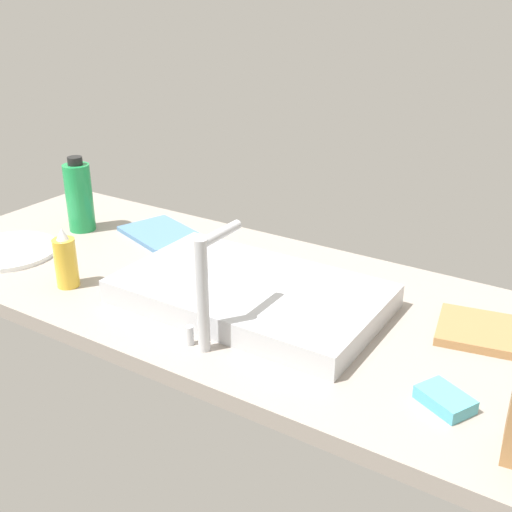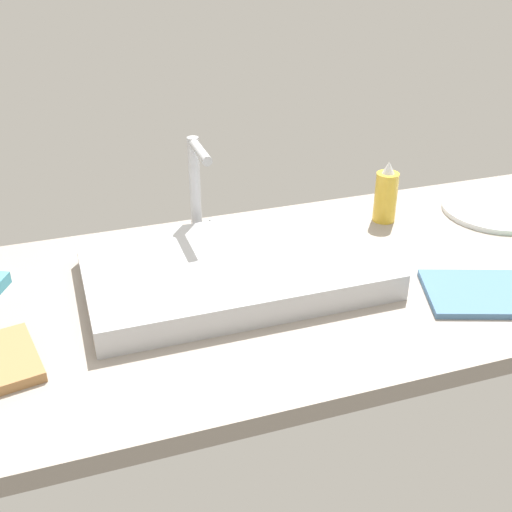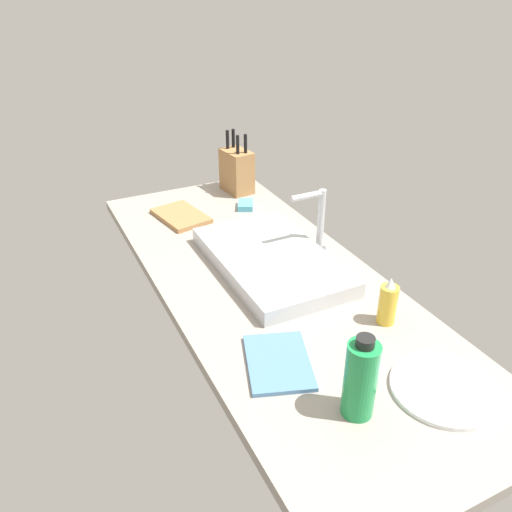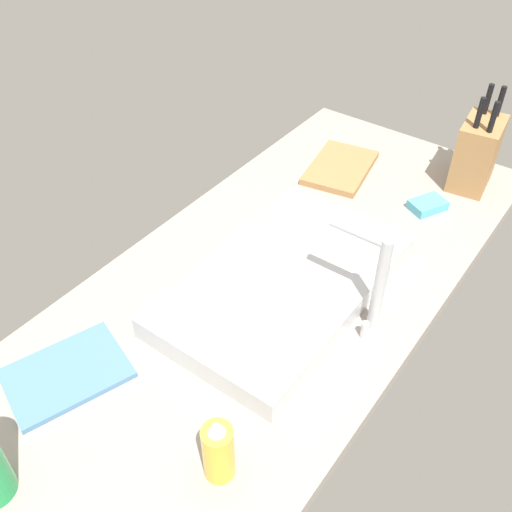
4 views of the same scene
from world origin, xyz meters
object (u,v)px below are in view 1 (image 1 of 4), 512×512
at_px(faucet, 206,283).
at_px(dish_towel, 161,233).
at_px(dinner_plate, 8,251).
at_px(sink_basin, 251,294).
at_px(cutting_board, 498,334).
at_px(soap_bottle, 66,261).
at_px(dish_sponge, 445,400).
at_px(water_bottle, 79,196).

bearing_deg(faucet, dish_towel, -40.83).
height_order(faucet, dinner_plate, faucet).
xyz_separation_m(faucet, dinner_plate, (0.71, -0.08, -0.13)).
bearing_deg(dinner_plate, sink_basin, -171.23).
bearing_deg(cutting_board, dinner_plate, 12.02).
bearing_deg(cutting_board, faucet, 35.36).
xyz_separation_m(faucet, dish_towel, (0.45, -0.39, -0.13)).
bearing_deg(faucet, soap_bottle, -4.87).
bearing_deg(dish_sponge, soap_bottle, 1.64).
bearing_deg(dinner_plate, soap_bottle, 170.73).
bearing_deg(sink_basin, faucet, 97.01).
distance_m(soap_bottle, dish_sponge, 0.88).
xyz_separation_m(cutting_board, dish_sponge, (0.02, 0.27, 0.00)).
relative_size(cutting_board, dish_sponge, 2.58).
relative_size(water_bottle, dish_towel, 0.96).
height_order(sink_basin, soap_bottle, soap_bottle).
bearing_deg(faucet, cutting_board, -144.64).
bearing_deg(dish_towel, dinner_plate, 50.46).
bearing_deg(faucet, dish_sponge, -172.12).
relative_size(sink_basin, faucet, 2.48).
bearing_deg(cutting_board, dish_sponge, 85.10).
bearing_deg(dish_sponge, water_bottle, -12.43).
relative_size(dinner_plate, dish_towel, 1.16).
bearing_deg(cutting_board, sink_basin, 16.42).
bearing_deg(cutting_board, dish_towel, -3.64).
bearing_deg(faucet, dinner_plate, -6.61).
bearing_deg(water_bottle, dinner_plate, 80.56).
bearing_deg(water_bottle, dish_towel, -159.03).
bearing_deg(soap_bottle, dish_towel, -86.34).
relative_size(faucet, cutting_board, 0.99).
relative_size(dish_towel, dish_sponge, 2.43).
xyz_separation_m(faucet, water_bottle, (0.67, -0.31, -0.04)).
bearing_deg(cutting_board, soap_bottle, 18.23).
height_order(dinner_plate, dish_towel, same).
bearing_deg(dinner_plate, cutting_board, -167.98).
xyz_separation_m(sink_basin, water_bottle, (0.65, -0.12, 0.07)).
distance_m(sink_basin, dish_towel, 0.47).
height_order(sink_basin, dish_towel, sink_basin).
bearing_deg(dish_towel, faucet, 139.17).
height_order(sink_basin, water_bottle, water_bottle).
distance_m(soap_bottle, dish_towel, 0.36).
xyz_separation_m(dinner_plate, dish_sponge, (-1.15, 0.02, 0.01)).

